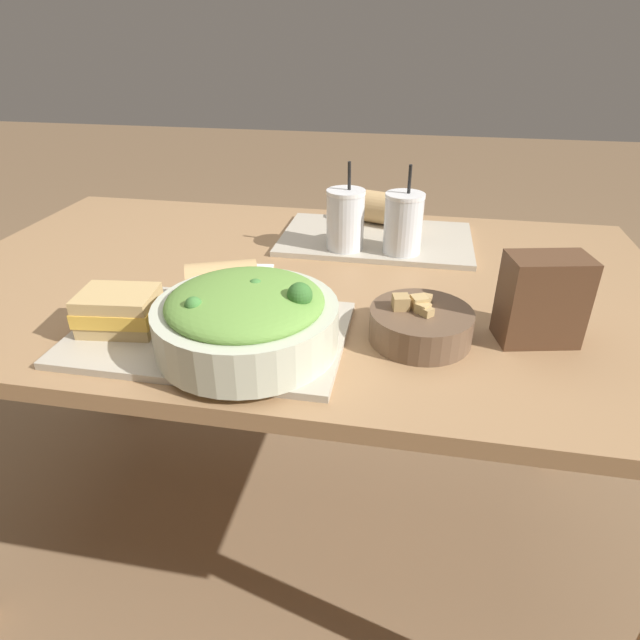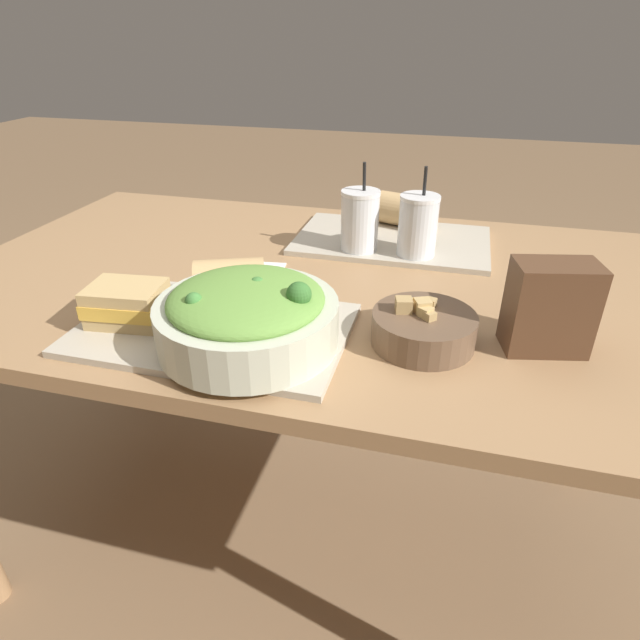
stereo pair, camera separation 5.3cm
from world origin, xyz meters
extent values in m
plane|color=#846647|center=(0.00, 0.00, 0.00)|extent=(12.00, 12.00, 0.00)
cube|color=#A37A51|center=(0.00, 0.00, 0.74)|extent=(1.47, 0.88, 0.03)
cylinder|color=#A37A51|center=(-0.67, 0.38, 0.36)|extent=(0.06, 0.06, 0.72)
cylinder|color=#A37A51|center=(0.67, 0.38, 0.36)|extent=(0.06, 0.06, 0.72)
cube|color=#BCB29E|center=(-0.09, -0.26, 0.76)|extent=(0.44, 0.28, 0.01)
cube|color=#BCB29E|center=(0.14, 0.22, 0.76)|extent=(0.44, 0.28, 0.01)
cylinder|color=beige|center=(-0.01, -0.30, 0.80)|extent=(0.28, 0.28, 0.07)
ellipsoid|color=#6B9E42|center=(-0.01, -0.30, 0.84)|extent=(0.24, 0.24, 0.05)
sphere|color=#427F38|center=(0.00, -0.28, 0.85)|extent=(0.03, 0.03, 0.03)
sphere|color=#427F38|center=(-0.07, -0.35, 0.86)|extent=(0.03, 0.03, 0.03)
sphere|color=#38702D|center=(0.07, -0.30, 0.86)|extent=(0.04, 0.04, 0.04)
cube|color=beige|center=(0.00, -0.29, 0.85)|extent=(0.06, 0.06, 0.01)
cube|color=beige|center=(-0.04, -0.28, 0.85)|extent=(0.06, 0.06, 0.01)
cylinder|color=brown|center=(0.25, -0.21, 0.78)|extent=(0.16, 0.16, 0.05)
cylinder|color=#4C2814|center=(0.25, -0.21, 0.80)|extent=(0.15, 0.15, 0.01)
cube|color=tan|center=(0.24, -0.20, 0.81)|extent=(0.03, 0.03, 0.02)
cube|color=tan|center=(0.25, -0.22, 0.81)|extent=(0.03, 0.03, 0.02)
cube|color=tan|center=(0.23, -0.20, 0.81)|extent=(0.02, 0.02, 0.02)
cube|color=tan|center=(0.26, -0.23, 0.81)|extent=(0.02, 0.02, 0.02)
cube|color=tan|center=(0.22, -0.21, 0.81)|extent=(0.03, 0.03, 0.03)
cube|color=tan|center=(0.26, -0.18, 0.81)|extent=(0.02, 0.02, 0.02)
cube|color=tan|center=(-0.23, -0.28, 0.77)|extent=(0.13, 0.10, 0.02)
cube|color=#EFB742|center=(-0.23, -0.28, 0.80)|extent=(0.13, 0.11, 0.02)
cube|color=tan|center=(-0.23, -0.28, 0.82)|extent=(0.13, 0.10, 0.02)
cylinder|color=tan|center=(-0.10, -0.17, 0.80)|extent=(0.14, 0.12, 0.08)
cylinder|color=beige|center=(-0.04, -0.15, 0.80)|extent=(0.03, 0.07, 0.07)
cylinder|color=tan|center=(0.15, 0.32, 0.80)|extent=(0.14, 0.11, 0.08)
cylinder|color=beige|center=(0.20, 0.30, 0.80)|extent=(0.03, 0.07, 0.07)
cylinder|color=silver|center=(0.08, 0.14, 0.82)|extent=(0.08, 0.08, 0.12)
cylinder|color=black|center=(0.08, 0.14, 0.82)|extent=(0.07, 0.07, 0.10)
cylinder|color=white|center=(0.08, 0.14, 0.89)|extent=(0.08, 0.08, 0.01)
cylinder|color=black|center=(0.08, 0.14, 0.92)|extent=(0.01, 0.02, 0.07)
cylinder|color=silver|center=(0.20, 0.14, 0.82)|extent=(0.08, 0.08, 0.12)
cylinder|color=maroon|center=(0.20, 0.14, 0.82)|extent=(0.07, 0.07, 0.10)
cylinder|color=white|center=(0.20, 0.14, 0.89)|extent=(0.08, 0.08, 0.01)
cylinder|color=black|center=(0.21, 0.14, 0.92)|extent=(0.01, 0.02, 0.07)
cube|color=brown|center=(0.43, -0.18, 0.82)|extent=(0.14, 0.10, 0.14)
cube|color=white|center=(-0.12, -0.02, 0.75)|extent=(0.16, 0.12, 0.00)
camera|label=1|loc=(0.23, -0.97, 1.20)|focal=30.00mm
camera|label=2|loc=(0.28, -0.96, 1.20)|focal=30.00mm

